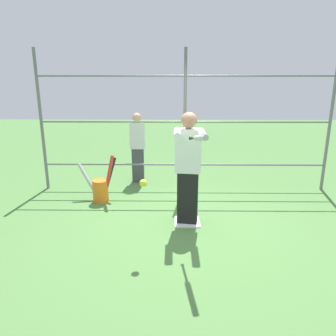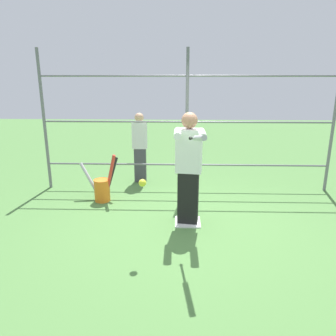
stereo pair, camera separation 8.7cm
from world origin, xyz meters
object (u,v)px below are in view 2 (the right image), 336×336
softball_in_flight (142,183)px  bat_bucket (102,188)px  batter (189,166)px  bystander_behind_fence (140,147)px  baseball_bat_swinging (198,138)px

softball_in_flight → bat_bucket: softball_in_flight is taller
batter → softball_in_flight: (0.60, 0.90, 0.03)m
batter → softball_in_flight: bearing=56.0°
batter → bystander_behind_fence: (0.98, -2.06, -0.17)m
bystander_behind_fence → baseball_bat_swinging: bearing=109.4°
softball_in_flight → bat_bucket: size_ratio=0.11×
softball_in_flight → batter: bearing=-124.0°
softball_in_flight → bystander_behind_fence: 2.99m
bystander_behind_fence → softball_in_flight: bearing=97.3°
batter → bystander_behind_fence: size_ratio=1.17×
baseball_bat_swinging → bat_bucket: baseball_bat_swinging is taller
batter → bat_bucket: (1.56, -0.91, -0.70)m
softball_in_flight → bystander_behind_fence: size_ratio=0.06×
bat_bucket → bystander_behind_fence: bystander_behind_fence is taller
baseball_bat_swinging → bystander_behind_fence: baseball_bat_swinging is taller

